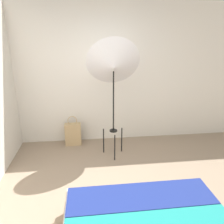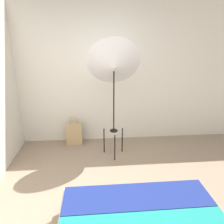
% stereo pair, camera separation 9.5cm
% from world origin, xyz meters
% --- Properties ---
extents(ground_plane, '(14.00, 14.00, 0.00)m').
position_xyz_m(ground_plane, '(0.00, 0.00, 0.00)').
color(ground_plane, gray).
extents(wall_back, '(8.00, 0.05, 2.60)m').
position_xyz_m(wall_back, '(0.00, 2.22, 1.30)').
color(wall_back, silver).
rests_on(wall_back, ground_plane).
extents(photo_umbrella, '(0.86, 0.57, 1.99)m').
position_xyz_m(photo_umbrella, '(0.18, 1.53, 1.56)').
color(photo_umbrella, black).
rests_on(photo_umbrella, ground_plane).
extents(tote_bag, '(0.30, 0.15, 0.58)m').
position_xyz_m(tote_bag, '(-0.54, 2.01, 0.22)').
color(tote_bag, tan).
rests_on(tote_bag, ground_plane).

